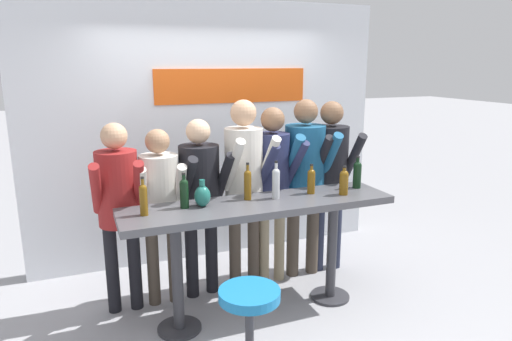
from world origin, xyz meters
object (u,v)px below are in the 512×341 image
tasting_table (260,221)px  person_left (160,199)px  person_center_right (273,176)px  wine_bottle_2 (184,192)px  wine_bottle_0 (311,180)px  person_center_left (200,189)px  person_center (244,174)px  wine_bottle_4 (344,181)px  wine_bottle_6 (143,198)px  person_far_left (118,198)px  person_right (305,169)px  wine_bottle_5 (357,173)px  person_far_right (330,168)px  bar_stool (249,320)px  wine_bottle_3 (276,182)px  wine_bottle_1 (248,183)px  decorative_vase (202,196)px

tasting_table → person_left: bearing=146.7°
person_center_right → wine_bottle_2: 1.04m
wine_bottle_0 → wine_bottle_2: bearing=179.6°
person_center_left → person_center: (0.41, -0.04, 0.11)m
wine_bottle_4 → wine_bottle_6: wine_bottle_6 is taller
person_far_left → person_center: bearing=3.4°
person_right → wine_bottle_0: size_ratio=6.80×
person_left → wine_bottle_5: bearing=-8.5°
person_center → person_far_right: 0.96m
bar_stool → wine_bottle_0: size_ratio=2.55×
person_right → wine_bottle_3: person_right is taller
wine_bottle_1 → wine_bottle_2: bearing=-177.2°
wine_bottle_2 → person_center_right: bearing=23.8°
person_left → person_far_right: bearing=6.9°
wine_bottle_3 → person_far_left: bearing=160.8°
bar_stool → wine_bottle_5: wine_bottle_5 is taller
person_center_right → wine_bottle_2: person_center_right is taller
person_center_right → tasting_table: bearing=-131.3°
bar_stool → wine_bottle_1: 1.17m
tasting_table → wine_bottle_5: wine_bottle_5 is taller
tasting_table → person_right: (0.70, 0.54, 0.27)m
wine_bottle_2 → wine_bottle_3: (0.78, -0.03, 0.01)m
person_center → decorative_vase: size_ratio=8.25×
person_center_right → wine_bottle_2: bearing=-163.4°
person_far_right → wine_bottle_1: size_ratio=5.57×
wine_bottle_3 → wine_bottle_5: wine_bottle_3 is taller
person_left → wine_bottle_4: 1.60m
person_center → person_right: person_center is taller
person_center → wine_bottle_5: (0.96, -0.39, 0.01)m
person_center_left → wine_bottle_4: size_ratio=6.50×
wine_bottle_6 → decorative_vase: size_ratio=1.36×
person_far_right → person_center_right: bearing=-170.6°
person_far_left → person_right: 1.78m
person_left → person_center_left: bearing=9.1°
person_center → wine_bottle_4: size_ratio=7.12×
person_right → wine_bottle_0: person_right is taller
person_far_left → decorative_vase: 0.74m
bar_stool → person_center_left: size_ratio=0.41×
person_center_right → wine_bottle_0: (0.18, -0.43, 0.04)m
person_left → bar_stool: bearing=-70.0°
wine_bottle_4 → person_center_right: bearing=127.1°
person_center → person_right: size_ratio=1.01×
wine_bottle_2 → wine_bottle_0: bearing=-0.4°
person_far_right → decorative_vase: person_far_right is taller
wine_bottle_1 → decorative_vase: 0.41m
person_far_left → wine_bottle_6: size_ratio=5.54×
person_center → decorative_vase: person_center is taller
person_right → decorative_vase: bearing=-153.5°
person_center_left → wine_bottle_6: 0.76m
bar_stool → person_far_left: 1.54m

